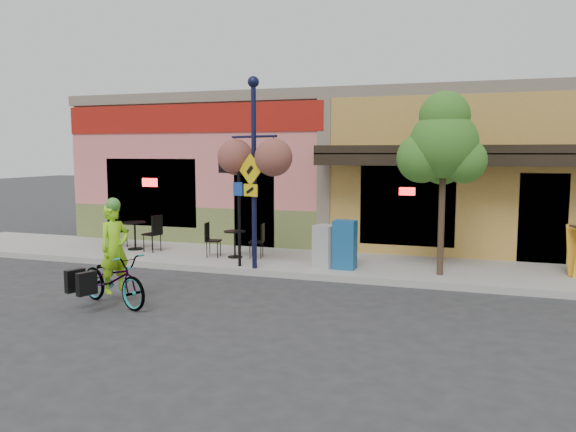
{
  "coord_description": "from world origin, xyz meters",
  "views": [
    {
      "loc": [
        2.79,
        -11.09,
        2.79
      ],
      "look_at": [
        -1.04,
        0.5,
        1.4
      ],
      "focal_mm": 35.0,
      "sensor_mm": 36.0,
      "label": 1
    }
  ],
  "objects_px": {
    "one_way_sign": "(239,213)",
    "street_tree": "(443,183)",
    "lamp_post": "(254,174)",
    "building": "(385,169)",
    "cyclist_rider": "(115,262)",
    "newspaper_box_blue": "(345,245)",
    "newspaper_box_grey": "(325,246)",
    "bicycle": "(113,279)"
  },
  "relations": [
    {
      "from": "building",
      "to": "newspaper_box_grey",
      "type": "xyz_separation_m",
      "value": [
        -0.39,
        -6.25,
        -1.61
      ]
    },
    {
      "from": "lamp_post",
      "to": "street_tree",
      "type": "distance_m",
      "value": 4.12
    },
    {
      "from": "bicycle",
      "to": "lamp_post",
      "type": "height_order",
      "value": "lamp_post"
    },
    {
      "from": "building",
      "to": "newspaper_box_grey",
      "type": "distance_m",
      "value": 6.47
    },
    {
      "from": "lamp_post",
      "to": "newspaper_box_grey",
      "type": "xyz_separation_m",
      "value": [
        1.51,
        0.6,
        -1.67
      ]
    },
    {
      "from": "bicycle",
      "to": "newspaper_box_grey",
      "type": "relative_size",
      "value": 1.88
    },
    {
      "from": "bicycle",
      "to": "lamp_post",
      "type": "xyz_separation_m",
      "value": [
        1.5,
        3.2,
        1.83
      ]
    },
    {
      "from": "bicycle",
      "to": "one_way_sign",
      "type": "height_order",
      "value": "one_way_sign"
    },
    {
      "from": "building",
      "to": "one_way_sign",
      "type": "distance_m",
      "value": 7.17
    },
    {
      "from": "cyclist_rider",
      "to": "street_tree",
      "type": "distance_m",
      "value": 6.85
    },
    {
      "from": "newspaper_box_blue",
      "to": "newspaper_box_grey",
      "type": "xyz_separation_m",
      "value": [
        -0.45,
        -0.02,
        -0.06
      ]
    },
    {
      "from": "newspaper_box_blue",
      "to": "cyclist_rider",
      "type": "bearing_deg",
      "value": -131.0
    },
    {
      "from": "newspaper_box_grey",
      "to": "building",
      "type": "bearing_deg",
      "value": 107.61
    },
    {
      "from": "newspaper_box_grey",
      "to": "street_tree",
      "type": "distance_m",
      "value": 2.96
    },
    {
      "from": "lamp_post",
      "to": "newspaper_box_blue",
      "type": "bearing_deg",
      "value": 40.03
    },
    {
      "from": "bicycle",
      "to": "lamp_post",
      "type": "distance_m",
      "value": 3.98
    },
    {
      "from": "newspaper_box_blue",
      "to": "newspaper_box_grey",
      "type": "bearing_deg",
      "value": -177.16
    },
    {
      "from": "lamp_post",
      "to": "newspaper_box_grey",
      "type": "bearing_deg",
      "value": 44.27
    },
    {
      "from": "street_tree",
      "to": "lamp_post",
      "type": "bearing_deg",
      "value": -171.19
    },
    {
      "from": "building",
      "to": "street_tree",
      "type": "bearing_deg",
      "value": -70.76
    },
    {
      "from": "building",
      "to": "one_way_sign",
      "type": "xyz_separation_m",
      "value": [
        -2.32,
        -6.74,
        -0.86
      ]
    },
    {
      "from": "lamp_post",
      "to": "newspaper_box_blue",
      "type": "height_order",
      "value": "lamp_post"
    },
    {
      "from": "lamp_post",
      "to": "street_tree",
      "type": "height_order",
      "value": "lamp_post"
    },
    {
      "from": "cyclist_rider",
      "to": "newspaper_box_grey",
      "type": "bearing_deg",
      "value": -17.68
    },
    {
      "from": "cyclist_rider",
      "to": "newspaper_box_grey",
      "type": "relative_size",
      "value": 1.65
    },
    {
      "from": "building",
      "to": "cyclist_rider",
      "type": "height_order",
      "value": "building"
    },
    {
      "from": "lamp_post",
      "to": "street_tree",
      "type": "relative_size",
      "value": 1.09
    },
    {
      "from": "building",
      "to": "street_tree",
      "type": "relative_size",
      "value": 4.59
    },
    {
      "from": "one_way_sign",
      "to": "street_tree",
      "type": "relative_size",
      "value": 0.62
    },
    {
      "from": "building",
      "to": "newspaper_box_blue",
      "type": "relative_size",
      "value": 16.49
    },
    {
      "from": "one_way_sign",
      "to": "cyclist_rider",
      "type": "bearing_deg",
      "value": -107.85
    },
    {
      "from": "cyclist_rider",
      "to": "street_tree",
      "type": "xyz_separation_m",
      "value": [
        5.52,
        3.83,
        1.32
      ]
    },
    {
      "from": "building",
      "to": "newspaper_box_blue",
      "type": "distance_m",
      "value": 6.43
    },
    {
      "from": "lamp_post",
      "to": "newspaper_box_grey",
      "type": "distance_m",
      "value": 2.33
    },
    {
      "from": "cyclist_rider",
      "to": "one_way_sign",
      "type": "relative_size",
      "value": 0.65
    },
    {
      "from": "building",
      "to": "one_way_sign",
      "type": "bearing_deg",
      "value": -108.97
    },
    {
      "from": "lamp_post",
      "to": "newspaper_box_blue",
      "type": "distance_m",
      "value": 2.61
    },
    {
      "from": "one_way_sign",
      "to": "newspaper_box_blue",
      "type": "xyz_separation_m",
      "value": [
        2.38,
        0.5,
        -0.69
      ]
    },
    {
      "from": "bicycle",
      "to": "street_tree",
      "type": "bearing_deg",
      "value": -35.22
    },
    {
      "from": "cyclist_rider",
      "to": "lamp_post",
      "type": "xyz_separation_m",
      "value": [
        1.45,
        3.2,
        1.5
      ]
    },
    {
      "from": "newspaper_box_grey",
      "to": "street_tree",
      "type": "height_order",
      "value": "street_tree"
    },
    {
      "from": "lamp_post",
      "to": "one_way_sign",
      "type": "relative_size",
      "value": 1.75
    }
  ]
}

